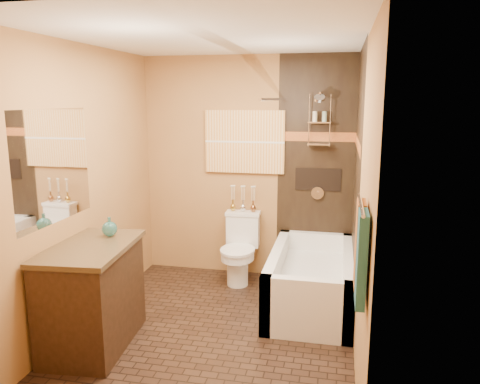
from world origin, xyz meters
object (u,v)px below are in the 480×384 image
(sunset_painting, at_px, (245,142))
(vanity, at_px, (92,295))
(bathtub, at_px, (311,284))
(toilet, at_px, (240,248))

(sunset_painting, distance_m, vanity, 2.35)
(bathtub, distance_m, toilet, 0.96)
(toilet, height_order, vanity, vanity)
(bathtub, distance_m, vanity, 2.08)
(toilet, bearing_deg, sunset_painting, 87.14)
(sunset_painting, bearing_deg, bathtub, -41.25)
(toilet, bearing_deg, vanity, -121.98)
(bathtub, height_order, toilet, toilet)
(sunset_painting, relative_size, vanity, 0.87)
(sunset_painting, relative_size, toilet, 1.18)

